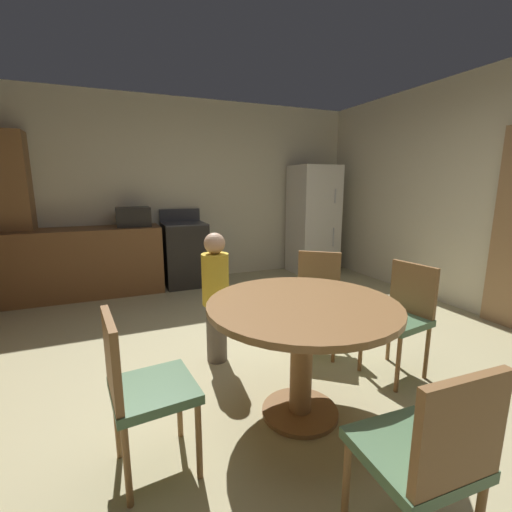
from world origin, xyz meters
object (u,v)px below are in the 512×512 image
(refrigerator, at_px, (313,220))
(chair_west, at_px, (139,384))
(dining_table, at_px, (302,327))
(person_child, at_px, (216,295))
(oven_range, at_px, (185,254))
(chair_south, at_px, (428,453))
(chair_east, at_px, (402,312))
(chair_northeast, at_px, (317,295))
(microwave, at_px, (133,217))

(refrigerator, xyz_separation_m, chair_west, (-3.03, -3.31, -0.38))
(dining_table, distance_m, person_child, 0.94)
(oven_range, relative_size, dining_table, 0.94)
(refrigerator, distance_m, chair_south, 4.70)
(oven_range, xyz_separation_m, dining_table, (0.07, -3.26, 0.13))
(chair_east, xyz_separation_m, person_child, (-1.26, 0.74, 0.08))
(chair_east, bearing_deg, chair_west, -1.50)
(chair_northeast, xyz_separation_m, person_child, (-0.90, 0.12, 0.08))
(microwave, bearing_deg, chair_east, -61.04)
(chair_west, bearing_deg, chair_northeast, 23.07)
(refrigerator, relative_size, chair_east, 2.02)
(refrigerator, bearing_deg, oven_range, 178.56)
(refrigerator, xyz_separation_m, person_child, (-2.35, -2.32, -0.30))
(dining_table, xyz_separation_m, chair_south, (-0.04, -0.98, -0.10))
(oven_range, distance_m, dining_table, 3.27)
(person_child, bearing_deg, refrigerator, 116.24)
(refrigerator, distance_m, person_child, 3.32)
(oven_range, height_order, chair_south, oven_range)
(refrigerator, height_order, chair_south, refrigerator)
(person_child, bearing_deg, chair_south, -10.53)
(dining_table, bearing_deg, chair_northeast, 51.98)
(chair_east, relative_size, chair_northeast, 1.00)
(chair_west, xyz_separation_m, chair_northeast, (1.58, 0.87, 0.00))
(oven_range, bearing_deg, chair_northeast, -74.78)
(oven_range, bearing_deg, dining_table, -88.69)
(chair_east, distance_m, chair_northeast, 0.72)
(chair_east, height_order, chair_west, same)
(microwave, distance_m, person_child, 2.46)
(microwave, relative_size, chair_south, 0.51)
(microwave, xyz_separation_m, chair_northeast, (1.36, -2.49, -0.53))
(chair_east, distance_m, chair_west, 1.96)
(oven_range, bearing_deg, chair_east, -71.48)
(dining_table, bearing_deg, oven_range, 91.31)
(chair_east, xyz_separation_m, chair_northeast, (-0.36, 0.62, 0.00))
(chair_south, distance_m, person_child, 1.89)
(microwave, xyz_separation_m, person_child, (0.46, -2.37, -0.45))
(chair_south, bearing_deg, chair_east, -39.45)
(chair_south, bearing_deg, refrigerator, -24.35)
(dining_table, distance_m, chair_northeast, 0.98)
(chair_south, distance_m, chair_east, 1.51)
(chair_south, relative_size, chair_west, 1.00)
(chair_west, height_order, chair_northeast, same)
(dining_table, bearing_deg, chair_south, -92.25)
(dining_table, bearing_deg, microwave, 103.00)
(chair_south, relative_size, chair_northeast, 1.00)
(chair_west, bearing_deg, person_child, 49.68)
(chair_west, xyz_separation_m, person_child, (0.68, 0.99, 0.08))
(chair_south, relative_size, person_child, 0.80)
(chair_south, bearing_deg, person_child, 10.07)
(oven_range, height_order, person_child, oven_range)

